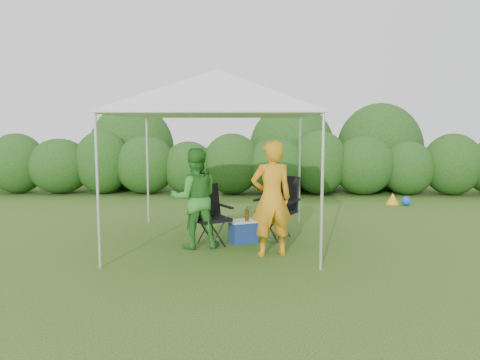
{
  "coord_description": "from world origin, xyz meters",
  "views": [
    {
      "loc": [
        0.58,
        -7.15,
        1.92
      ],
      "look_at": [
        0.37,
        0.4,
        1.05
      ],
      "focal_mm": 35.0,
      "sensor_mm": 36.0,
      "label": 1
    }
  ],
  "objects_px": {
    "man": "(271,198)",
    "cooler": "(243,231)",
    "canopy": "(217,93)",
    "woman": "(195,198)",
    "chair_left": "(208,211)",
    "chair_right": "(279,203)"
  },
  "relations": [
    {
      "from": "man",
      "to": "cooler",
      "type": "distance_m",
      "value": 1.11
    },
    {
      "from": "canopy",
      "to": "woman",
      "type": "relative_size",
      "value": 1.96
    },
    {
      "from": "chair_left",
      "to": "woman",
      "type": "height_order",
      "value": "woman"
    },
    {
      "from": "canopy",
      "to": "man",
      "type": "height_order",
      "value": "canopy"
    },
    {
      "from": "chair_left",
      "to": "woman",
      "type": "relative_size",
      "value": 0.61
    },
    {
      "from": "canopy",
      "to": "cooler",
      "type": "xyz_separation_m",
      "value": [
        0.43,
        -0.05,
        -2.27
      ]
    },
    {
      "from": "woman",
      "to": "cooler",
      "type": "relative_size",
      "value": 2.96
    },
    {
      "from": "man",
      "to": "chair_right",
      "type": "bearing_deg",
      "value": -114.25
    },
    {
      "from": "canopy",
      "to": "man",
      "type": "bearing_deg",
      "value": -43.41
    },
    {
      "from": "canopy",
      "to": "man",
      "type": "relative_size",
      "value": 1.8
    },
    {
      "from": "canopy",
      "to": "chair_right",
      "type": "relative_size",
      "value": 2.92
    },
    {
      "from": "canopy",
      "to": "woman",
      "type": "height_order",
      "value": "canopy"
    },
    {
      "from": "canopy",
      "to": "chair_left",
      "type": "distance_m",
      "value": 1.93
    },
    {
      "from": "chair_left",
      "to": "man",
      "type": "relative_size",
      "value": 0.56
    },
    {
      "from": "chair_right",
      "to": "cooler",
      "type": "relative_size",
      "value": 1.99
    },
    {
      "from": "chair_right",
      "to": "chair_left",
      "type": "distance_m",
      "value": 1.28
    },
    {
      "from": "man",
      "to": "woman",
      "type": "height_order",
      "value": "man"
    },
    {
      "from": "chair_right",
      "to": "chair_left",
      "type": "xyz_separation_m",
      "value": [
        -1.18,
        -0.48,
        -0.05
      ]
    },
    {
      "from": "canopy",
      "to": "chair_left",
      "type": "relative_size",
      "value": 3.19
    },
    {
      "from": "canopy",
      "to": "chair_left",
      "type": "bearing_deg",
      "value": -130.23
    },
    {
      "from": "chair_right",
      "to": "cooler",
      "type": "height_order",
      "value": "chair_right"
    },
    {
      "from": "woman",
      "to": "cooler",
      "type": "xyz_separation_m",
      "value": [
        0.76,
        0.34,
        -0.6
      ]
    }
  ]
}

